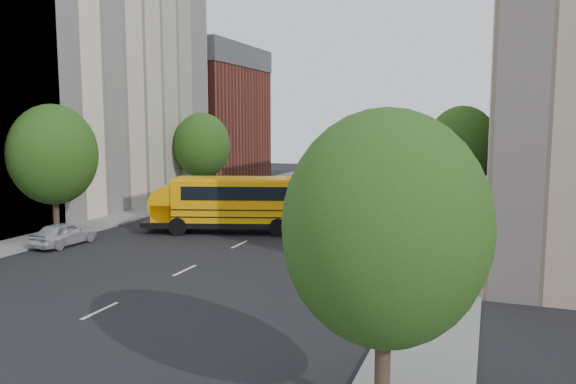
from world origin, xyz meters
The scene contains 18 objects.
ground centered at (0.00, 0.00, 0.00)m, with size 120.00×120.00×0.00m, color black.
sidewalk_left centered at (-11.50, 5.00, 0.06)m, with size 3.00×80.00×0.12m, color slate.
sidewalk_right centered at (11.50, 5.00, 0.06)m, with size 3.00×80.00×0.12m, color slate.
lane_markings centered at (0.00, 10.00, 0.01)m, with size 0.15×64.00×0.01m, color silver.
building_left_cream centered at (-18.00, 6.00, 10.00)m, with size 10.00×26.00×20.00m, color beige.
building_left_redbrick centered at (-18.00, 28.00, 6.50)m, with size 10.00×15.00×13.00m, color maroon.
building_right_far centered at (18.00, 20.00, 9.00)m, with size 10.00×22.00×18.00m, color tan.
street_tree_1 centered at (-11.00, -4.00, 4.95)m, with size 5.12×5.12×7.90m.
street_tree_2 centered at (-11.00, 14.00, 4.83)m, with size 4.99×4.99×7.71m.
street_tree_3 centered at (11.00, -18.00, 4.45)m, with size 4.61×4.61×7.11m.
street_tree_4 centered at (11.00, 14.00, 5.08)m, with size 5.25×5.25×8.10m.
street_tree_5 centered at (11.00, 26.00, 4.70)m, with size 4.86×4.86×7.51m.
school_bus centered at (-1.35, 1.39, 1.96)m, with size 12.69×6.37×3.51m.
safari_truck centered at (5.42, 4.12, 1.45)m, with size 6.71×3.42×2.74m.
parked_car_0 centered at (-9.07, -5.57, 0.67)m, with size 1.59×3.94×1.34m, color #BBBAC1.
parked_car_1 centered at (-9.08, 9.53, 0.75)m, with size 1.60×4.58×1.51m, color silver.
parked_car_3 centered at (9.60, -7.70, 0.78)m, with size 2.17×5.35×1.55m, color maroon.
parked_car_5 centered at (9.60, 29.09, 0.72)m, with size 1.53×4.38×1.44m, color #AAA9A4.
Camera 1 is at (13.13, -30.15, 6.75)m, focal length 35.00 mm.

